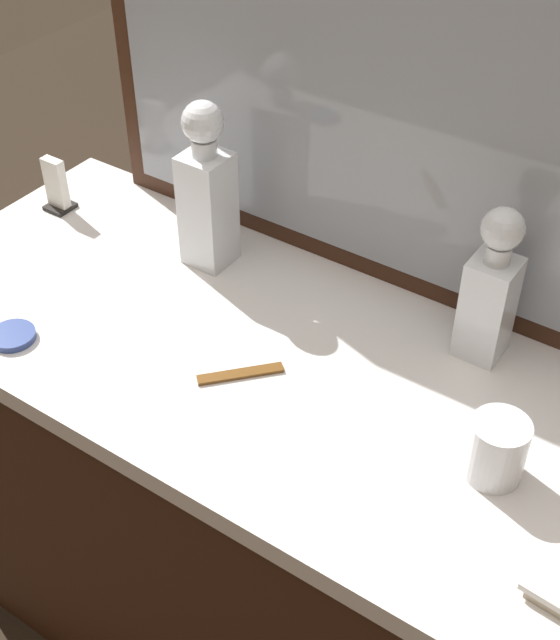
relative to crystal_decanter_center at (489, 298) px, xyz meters
The scene contains 8 objects.
dresser 0.63m from the crystal_decanter_center, 142.33° to the right, with size 1.41×0.60×0.87m.
dresser_mirror 0.36m from the crystal_decanter_center, 161.74° to the left, with size 1.11×0.03×0.70m.
crystal_decanter_center is the anchor object (origin of this frame).
crystal_decanter_far_left 0.52m from the crystal_decanter_center, behind, with size 0.08×0.08×0.31m.
crystal_tumbler_center 0.26m from the crystal_decanter_center, 61.85° to the right, with size 0.08×0.08×0.10m.
porcelain_dish 0.77m from the crystal_decanter_center, 147.83° to the right, with size 0.08×0.08×0.01m.
tortoiseshell_comb 0.40m from the crystal_decanter_center, 137.03° to the right, with size 0.11×0.11×0.01m.
napkin_holder 0.87m from the crystal_decanter_center, behind, with size 0.05×0.05×0.11m.
Camera 1 is at (0.58, -0.85, 1.81)m, focal length 48.73 mm.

